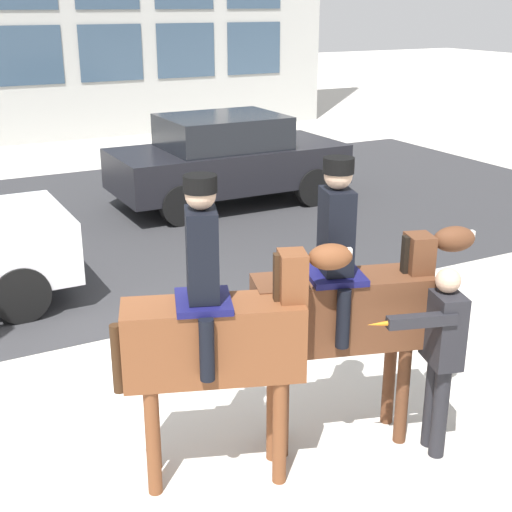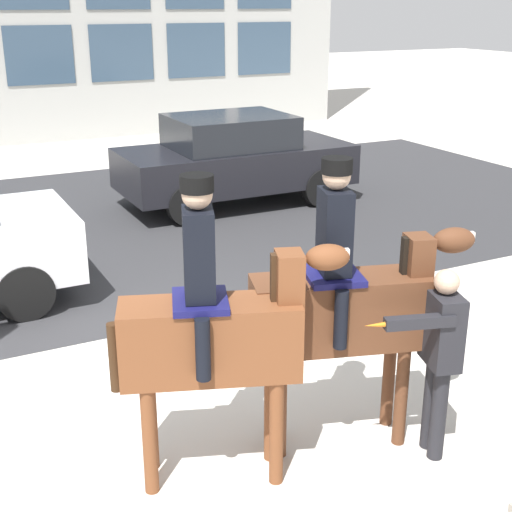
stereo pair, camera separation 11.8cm
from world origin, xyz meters
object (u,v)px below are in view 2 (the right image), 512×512
at_px(pedestrian_bystander, 439,349).
at_px(street_car_far_lane, 234,159).
at_px(mounted_horse_companion, 345,303).
at_px(mounted_horse_lead, 215,330).

relative_size(pedestrian_bystander, street_car_far_lane, 0.39).
relative_size(mounted_horse_companion, pedestrian_bystander, 1.51).
bearing_deg(pedestrian_bystander, mounted_horse_companion, -25.36).
height_order(mounted_horse_lead, street_car_far_lane, mounted_horse_lead).
distance_m(mounted_horse_companion, street_car_far_lane, 7.77).
height_order(mounted_horse_companion, street_car_far_lane, mounted_horse_companion).
height_order(pedestrian_bystander, street_car_far_lane, street_car_far_lane).
bearing_deg(street_car_far_lane, pedestrian_bystander, -103.44).
relative_size(mounted_horse_lead, street_car_far_lane, 0.58).
distance_m(mounted_horse_lead, street_car_far_lane, 8.19).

